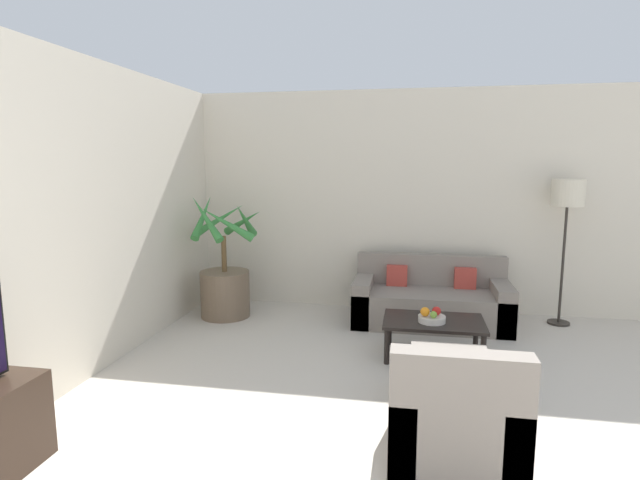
{
  "coord_description": "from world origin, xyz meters",
  "views": [
    {
      "loc": [
        -0.58,
        -0.1,
        1.81
      ],
      "look_at": [
        -1.54,
        5.13,
        1.0
      ],
      "focal_mm": 28.0,
      "sensor_mm": 36.0,
      "label": 1
    }
  ],
  "objects_px": {
    "potted_palm": "(225,281)",
    "coffee_table": "(434,325)",
    "armchair": "(454,420)",
    "sofa_loveseat": "(430,301)",
    "apple_red": "(436,311)",
    "floor_lamp": "(568,200)",
    "ottoman": "(449,377)",
    "fruit_bowl": "(432,319)",
    "apple_green": "(433,315)",
    "orange_fruit": "(425,312)"
  },
  "relations": [
    {
      "from": "potted_palm",
      "to": "sofa_loveseat",
      "type": "xyz_separation_m",
      "value": [
        2.4,
        0.17,
        -0.18
      ]
    },
    {
      "from": "potted_palm",
      "to": "coffee_table",
      "type": "xyz_separation_m",
      "value": [
        2.4,
        -0.85,
        -0.12
      ]
    },
    {
      "from": "ottoman",
      "to": "coffee_table",
      "type": "bearing_deg",
      "value": 95.75
    },
    {
      "from": "coffee_table",
      "to": "armchair",
      "type": "height_order",
      "value": "armchair"
    },
    {
      "from": "coffee_table",
      "to": "apple_green",
      "type": "relative_size",
      "value": 14.31
    },
    {
      "from": "sofa_loveseat",
      "to": "apple_red",
      "type": "distance_m",
      "value": 1.08
    },
    {
      "from": "apple_green",
      "to": "orange_fruit",
      "type": "bearing_deg",
      "value": 149.65
    },
    {
      "from": "floor_lamp",
      "to": "ottoman",
      "type": "relative_size",
      "value": 2.8
    },
    {
      "from": "sofa_loveseat",
      "to": "orange_fruit",
      "type": "height_order",
      "value": "sofa_loveseat"
    },
    {
      "from": "floor_lamp",
      "to": "fruit_bowl",
      "type": "relative_size",
      "value": 6.53
    },
    {
      "from": "potted_palm",
      "to": "floor_lamp",
      "type": "relative_size",
      "value": 0.89
    },
    {
      "from": "coffee_table",
      "to": "orange_fruit",
      "type": "xyz_separation_m",
      "value": [
        -0.09,
        -0.09,
        0.15
      ]
    },
    {
      "from": "fruit_bowl",
      "to": "potted_palm",
      "type": "bearing_deg",
      "value": 158.87
    },
    {
      "from": "fruit_bowl",
      "to": "apple_green",
      "type": "xyz_separation_m",
      "value": [
        0.01,
        -0.07,
        0.06
      ]
    },
    {
      "from": "potted_palm",
      "to": "coffee_table",
      "type": "height_order",
      "value": "potted_palm"
    },
    {
      "from": "potted_palm",
      "to": "ottoman",
      "type": "height_order",
      "value": "potted_palm"
    },
    {
      "from": "potted_palm",
      "to": "sofa_loveseat",
      "type": "relative_size",
      "value": 0.85
    },
    {
      "from": "potted_palm",
      "to": "ottoman",
      "type": "relative_size",
      "value": 2.5
    },
    {
      "from": "potted_palm",
      "to": "orange_fruit",
      "type": "relative_size",
      "value": 17.16
    },
    {
      "from": "apple_green",
      "to": "armchair",
      "type": "height_order",
      "value": "armchair"
    },
    {
      "from": "potted_palm",
      "to": "fruit_bowl",
      "type": "distance_m",
      "value": 2.55
    },
    {
      "from": "apple_green",
      "to": "coffee_table",
      "type": "bearing_deg",
      "value": 85.54
    },
    {
      "from": "apple_red",
      "to": "armchair",
      "type": "bearing_deg",
      "value": -88.61
    },
    {
      "from": "coffee_table",
      "to": "floor_lamp",
      "type": "bearing_deg",
      "value": 40.93
    },
    {
      "from": "potted_palm",
      "to": "fruit_bowl",
      "type": "height_order",
      "value": "potted_palm"
    },
    {
      "from": "coffee_table",
      "to": "orange_fruit",
      "type": "height_order",
      "value": "orange_fruit"
    },
    {
      "from": "coffee_table",
      "to": "armchair",
      "type": "relative_size",
      "value": 1.18
    },
    {
      "from": "orange_fruit",
      "to": "fruit_bowl",
      "type": "bearing_deg",
      "value": 19.54
    },
    {
      "from": "sofa_loveseat",
      "to": "apple_green",
      "type": "height_order",
      "value": "sofa_loveseat"
    },
    {
      "from": "fruit_bowl",
      "to": "floor_lamp",
      "type": "bearing_deg",
      "value": 41.92
    },
    {
      "from": "apple_red",
      "to": "apple_green",
      "type": "bearing_deg",
      "value": -108.23
    },
    {
      "from": "apple_red",
      "to": "ottoman",
      "type": "bearing_deg",
      "value": -85.34
    },
    {
      "from": "potted_palm",
      "to": "orange_fruit",
      "type": "bearing_deg",
      "value": -22.15
    },
    {
      "from": "sofa_loveseat",
      "to": "apple_red",
      "type": "xyz_separation_m",
      "value": [
        0.01,
        -1.07,
        0.2
      ]
    },
    {
      "from": "potted_palm",
      "to": "fruit_bowl",
      "type": "xyz_separation_m",
      "value": [
        2.38,
        -0.92,
        -0.05
      ]
    },
    {
      "from": "sofa_loveseat",
      "to": "apple_green",
      "type": "xyz_separation_m",
      "value": [
        -0.02,
        -1.16,
        0.19
      ]
    },
    {
      "from": "potted_palm",
      "to": "apple_red",
      "type": "distance_m",
      "value": 2.58
    },
    {
      "from": "apple_green",
      "to": "orange_fruit",
      "type": "xyz_separation_m",
      "value": [
        -0.07,
        0.04,
        0.01
      ]
    },
    {
      "from": "floor_lamp",
      "to": "ottoman",
      "type": "distance_m",
      "value": 2.82
    },
    {
      "from": "sofa_loveseat",
      "to": "floor_lamp",
      "type": "xyz_separation_m",
      "value": [
        1.45,
        0.24,
        1.16
      ]
    },
    {
      "from": "fruit_bowl",
      "to": "apple_red",
      "type": "bearing_deg",
      "value": 31.25
    },
    {
      "from": "armchair",
      "to": "sofa_loveseat",
      "type": "bearing_deg",
      "value": 91.11
    },
    {
      "from": "coffee_table",
      "to": "armchair",
      "type": "bearing_deg",
      "value": -87.96
    },
    {
      "from": "floor_lamp",
      "to": "fruit_bowl",
      "type": "distance_m",
      "value": 2.24
    },
    {
      "from": "sofa_loveseat",
      "to": "fruit_bowl",
      "type": "xyz_separation_m",
      "value": [
        -0.03,
        -1.09,
        0.13
      ]
    },
    {
      "from": "sofa_loveseat",
      "to": "apple_green",
      "type": "relative_size",
      "value": 26.52
    },
    {
      "from": "apple_green",
      "to": "sofa_loveseat",
      "type": "bearing_deg",
      "value": 89.14
    },
    {
      "from": "orange_fruit",
      "to": "ottoman",
      "type": "relative_size",
      "value": 0.15
    },
    {
      "from": "floor_lamp",
      "to": "armchair",
      "type": "height_order",
      "value": "floor_lamp"
    },
    {
      "from": "fruit_bowl",
      "to": "sofa_loveseat",
      "type": "bearing_deg",
      "value": 88.51
    }
  ]
}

